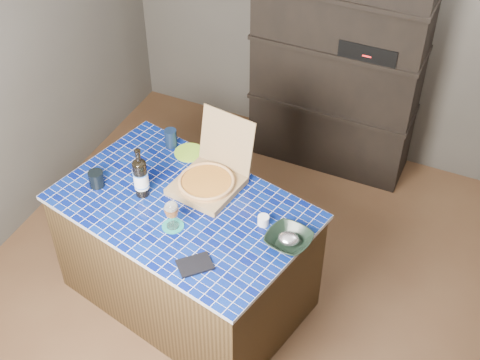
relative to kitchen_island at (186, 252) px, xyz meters
The scene contains 14 objects.
room 0.94m from the kitchen_island, 24.53° to the left, with size 3.50×3.50×3.50m.
shelving_unit 1.80m from the kitchen_island, 77.97° to the left, with size 1.20×0.41×1.80m.
kitchen_island is the anchor object (origin of this frame).
pizza_box 0.50m from the kitchen_island, 72.92° to the left, with size 0.42×0.48×0.39m.
mead_bottle 0.59m from the kitchen_island, behind, with size 0.09×0.09×0.33m.
teal_trivet 0.43m from the kitchen_island, 79.82° to the right, with size 0.12×0.12×0.01m, color #167769.
wine_glass 0.55m from the kitchen_island, 79.82° to the right, with size 0.08×0.08×0.18m.
tumbler 0.70m from the kitchen_island, behind, with size 0.09×0.09×0.10m, color black.
dvd_case 0.61m from the kitchen_island, 53.74° to the right, with size 0.13×0.18×0.01m, color black.
bowl 0.79m from the kitchen_island, ahead, with size 0.24×0.24×0.06m, color black.
foil_contents 0.79m from the kitchen_island, ahead, with size 0.12×0.10×0.05m, color silver.
white_jar 0.64m from the kitchen_island, ahead, with size 0.06×0.06×0.06m, color white.
navy_cup 0.72m from the kitchen_island, 125.47° to the left, with size 0.08×0.08×0.12m, color black.
green_trivet 0.62m from the kitchen_island, 113.11° to the left, with size 0.19×0.19×0.01m, color #8DC92B.
Camera 1 is at (1.08, -2.52, 3.45)m, focal length 50.00 mm.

